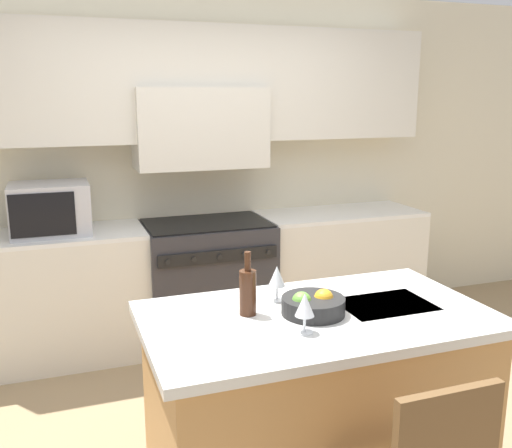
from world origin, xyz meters
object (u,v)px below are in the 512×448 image
(wine_glass_near, at_px, (305,306))
(wine_glass_far, at_px, (277,277))
(range_stove, at_px, (207,281))
(wine_bottle, at_px, (248,291))
(microwave, at_px, (50,209))
(fruit_bowl, at_px, (313,305))

(wine_glass_near, height_order, wine_glass_far, same)
(range_stove, bearing_deg, wine_bottle, -98.88)
(range_stove, height_order, microwave, microwave)
(wine_bottle, relative_size, wine_glass_near, 1.68)
(range_stove, bearing_deg, wine_glass_far, -93.15)
(range_stove, distance_m, microwave, 1.29)
(range_stove, distance_m, wine_glass_far, 1.78)
(wine_bottle, relative_size, fruit_bowl, 1.02)
(fruit_bowl, bearing_deg, wine_glass_near, -124.33)
(wine_bottle, xyz_separation_m, fruit_bowl, (0.28, -0.10, -0.07))
(range_stove, distance_m, wine_glass_near, 2.17)
(wine_bottle, height_order, wine_glass_near, wine_bottle)
(wine_bottle, distance_m, fruit_bowl, 0.30)
(range_stove, xyz_separation_m, wine_glass_far, (-0.09, -1.69, 0.56))
(wine_bottle, bearing_deg, wine_glass_near, -60.47)
(microwave, bearing_deg, wine_glass_far, -59.13)
(wine_glass_near, bearing_deg, wine_glass_far, 85.29)
(microwave, distance_m, wine_glass_near, 2.33)
(microwave, bearing_deg, fruit_bowl, -60.01)
(range_stove, height_order, wine_glass_far, wine_glass_far)
(wine_glass_far, bearing_deg, microwave, 120.87)
(wine_glass_far, bearing_deg, fruit_bowl, -67.46)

